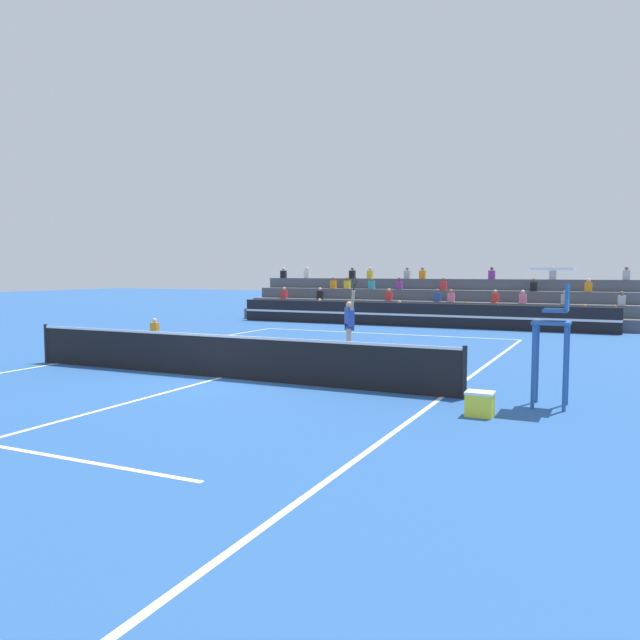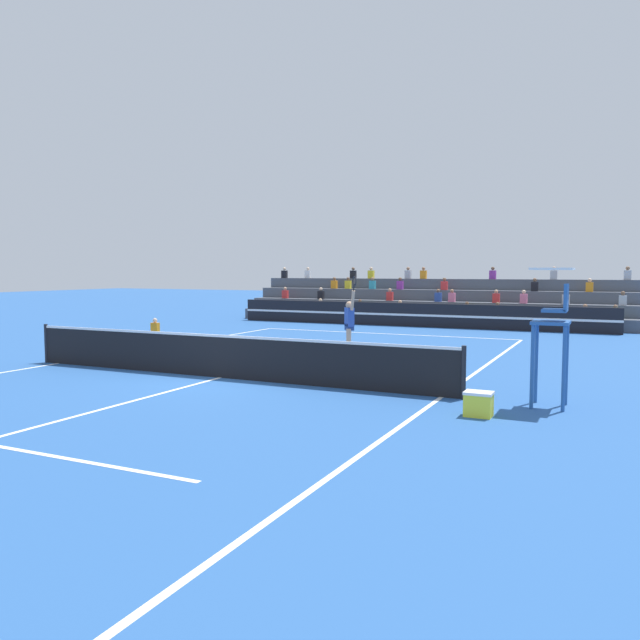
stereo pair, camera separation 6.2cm
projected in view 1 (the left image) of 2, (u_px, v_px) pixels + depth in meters
The scene contains 10 objects.
ground_plane at pixel (221, 378), 15.25m from camera, with size 120.00×120.00×0.00m, color #285699.
court_lines at pixel (221, 378), 15.25m from camera, with size 11.10×23.90×0.01m.
tennis_net at pixel (220, 356), 15.21m from camera, with size 12.00×0.10×1.10m.
sponsor_banner_wall at pixel (411, 315), 29.36m from camera, with size 18.00×0.26×1.10m.
bleacher_stand at pixel (429, 305), 32.19m from camera, with size 19.48×3.80×2.83m.
umpire_chair at pixel (554, 318), 11.86m from camera, with size 0.76×0.84×2.67m.
ball_kid_courtside at pixel (155, 332), 23.43m from camera, with size 0.30×0.36×0.84m.
tennis_player at pixel (349, 325), 18.61m from camera, with size 0.64×0.74×2.50m.
tennis_ball at pixel (223, 361), 17.92m from camera, with size 0.07×0.07×0.07m, color #C6DB33.
equipment_cooler at pixel (480, 404), 11.20m from camera, with size 0.50×0.38×0.45m.
Camera 1 is at (8.66, -12.60, 2.61)m, focal length 35.00 mm.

